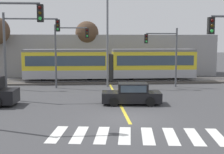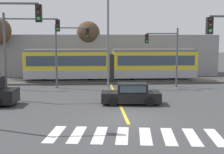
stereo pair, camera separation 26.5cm
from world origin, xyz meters
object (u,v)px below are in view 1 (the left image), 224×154
Objects in this scene: light_rail_tram at (110,63)px; bare_tree_west at (87,33)px; traffic_light_mid_left at (23,43)px; traffic_light_far_right at (165,49)px; street_lamp_centre at (109,31)px; sedan_crossing at (132,94)px; traffic_light_far_left at (67,46)px.

bare_tree_west is (-2.51, 5.90, 3.40)m from light_rail_tram.
traffic_light_mid_left is 0.95× the size of bare_tree_west.
bare_tree_west is (4.81, 15.67, 1.08)m from traffic_light_mid_left.
traffic_light_far_right is at bearing -38.75° from light_rail_tram.
street_lamp_centre is (7.00, 6.31, 1.07)m from traffic_light_mid_left.
traffic_light_mid_left is 9.48m from street_lamp_centre.
traffic_light_mid_left is (-7.32, -9.77, 2.33)m from light_rail_tram.
light_rail_tram is at bearing 84.63° from street_lamp_centre.
light_rail_tram is 4.86m from street_lamp_centre.
traffic_light_far_left reaches higher than sedan_crossing.
bare_tree_west is at bearing 72.92° from traffic_light_mid_left.
bare_tree_west is (-7.58, 9.97, 1.72)m from traffic_light_far_right.
street_lamp_centre is 1.39× the size of bare_tree_west.
light_rail_tram is 12.43m from traffic_light_mid_left.
street_lamp_centre reaches higher than traffic_light_far_left.
sedan_crossing is at bearing -86.86° from light_rail_tram.
light_rail_tram is 4.28× the size of sedan_crossing.
bare_tree_west reaches higher than traffic_light_far_left.
street_lamp_centre reaches higher than sedan_crossing.
traffic_light_far_left is at bearing -101.01° from bare_tree_west.
bare_tree_west reaches higher than sedan_crossing.
traffic_light_mid_left is at bearing -155.29° from traffic_light_far_right.
traffic_light_far_left is 4.37m from street_lamp_centre.
sedan_crossing is 18.82m from bare_tree_west.
street_lamp_centre reaches higher than light_rail_tram.
sedan_crossing is (0.66, -12.04, -1.35)m from light_rail_tram.
sedan_crossing is 0.75× the size of traffic_light_far_right.
traffic_light_far_left is (-4.42, -3.94, 1.96)m from light_rail_tram.
bare_tree_west is at bearing 127.26° from traffic_light_far_right.
sedan_crossing is at bearing -15.82° from traffic_light_mid_left.
traffic_light_far_right is at bearing 61.02° from sedan_crossing.
traffic_light_far_right is (9.49, -0.13, -0.28)m from traffic_light_far_left.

